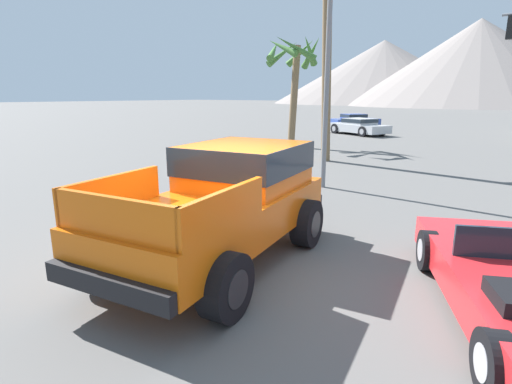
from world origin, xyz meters
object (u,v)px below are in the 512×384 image
Objects in this scene: parked_car_blue at (354,120)px; parked_car_silver at (358,126)px; orange_pickup_truck at (228,197)px; palm_tree_tall at (294,64)px.

parked_car_blue is 6.32m from parked_car_silver.
palm_tree_tall is (-6.87, 13.11, 3.13)m from orange_pickup_truck.
parked_car_blue reaches higher than parked_car_silver.
palm_tree_tall is at bearing -43.49° from parked_car_blue.
orange_pickup_truck is 0.89× the size of palm_tree_tall.
palm_tree_tall reaches higher than parked_car_silver.
parked_car_blue is 14.84m from palm_tree_tall.
orange_pickup_truck is at bearing -139.12° from parked_car_silver.
parked_car_blue is at bearing 100.07° from orange_pickup_truck.
parked_car_blue is 0.90× the size of parked_car_silver.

